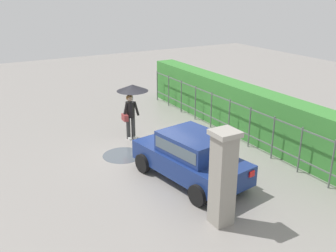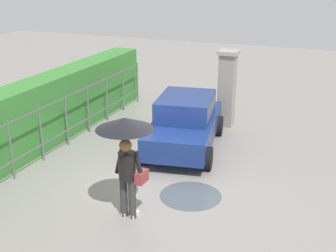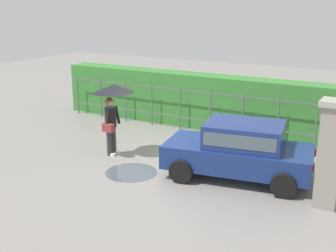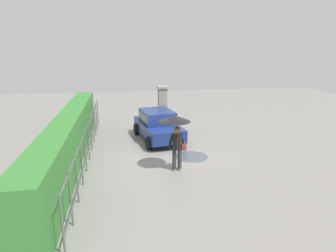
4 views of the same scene
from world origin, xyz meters
name	(u,v)px [view 4 (image 4 of 4)]	position (x,y,z in m)	size (l,w,h in m)	color
ground_plane	(167,157)	(0.00, 0.00, 0.00)	(40.00, 40.00, 0.00)	gray
car	(158,124)	(2.48, 0.03, 0.80)	(3.93, 2.33, 1.48)	navy
pedestrian	(176,127)	(-1.38, -0.11, 1.66)	(1.16, 1.16, 2.12)	#333333
gate_pillar	(163,107)	(4.73, -0.56, 1.24)	(0.60, 0.60, 2.42)	gray
fence_section	(88,141)	(0.23, 3.19, 0.82)	(11.68, 0.05, 1.50)	#59605B
hedge_row	(70,139)	(0.23, 3.90, 0.95)	(12.63, 0.90, 1.90)	#387F33
puddle_near	(192,156)	(-0.15, -1.06, 0.00)	(1.40, 1.40, 0.00)	#4C545B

